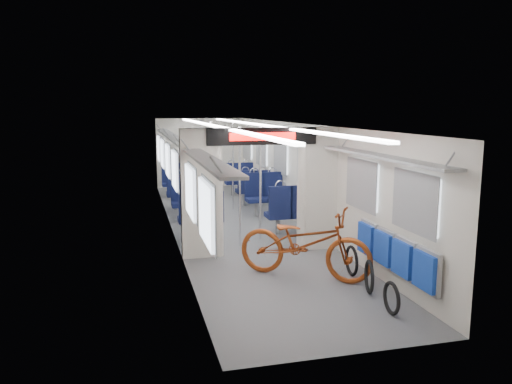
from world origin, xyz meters
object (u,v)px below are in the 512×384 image
at_px(bike_hoop_b, 369,278).
at_px(stanchion_far_left, 211,167).
at_px(stanchion_far_right, 233,166).
at_px(bike_hoop_a, 391,300).
at_px(seat_bay_far_left, 181,183).
at_px(seat_bay_near_left, 195,204).
at_px(bike_hoop_c, 352,262).
at_px(seat_bay_near_right, 276,199).
at_px(bicycle, 305,243).
at_px(stanchion_near_right, 260,184).
at_px(seat_bay_far_right, 246,181).
at_px(stanchion_near_left, 240,187).
at_px(flip_bench, 394,253).

relative_size(bike_hoop_b, stanchion_far_left, 0.22).
height_order(bike_hoop_b, stanchion_far_right, stanchion_far_right).
xyz_separation_m(bike_hoop_a, seat_bay_far_left, (-1.86, 8.43, 0.36)).
bearing_deg(seat_bay_near_left, stanchion_far_right, 56.37).
height_order(bike_hoop_b, seat_bay_near_left, seat_bay_near_left).
height_order(bike_hoop_c, seat_bay_near_right, seat_bay_near_right).
bearing_deg(stanchion_far_right, seat_bay_near_right, -70.44).
bearing_deg(bicycle, stanchion_near_right, 38.32).
bearing_deg(stanchion_near_right, stanchion_far_right, 88.73).
height_order(seat_bay_far_left, seat_bay_far_right, seat_bay_far_left).
relative_size(bike_hoop_a, stanchion_near_right, 0.19).
bearing_deg(bike_hoop_b, seat_bay_near_left, 113.12).
relative_size(seat_bay_far_right, stanchion_far_left, 0.88).
relative_size(seat_bay_near_right, stanchion_near_right, 1.01).
relative_size(bike_hoop_b, seat_bay_near_right, 0.21).
bearing_deg(seat_bay_far_right, stanchion_far_right, -116.52).
bearing_deg(stanchion_far_left, stanchion_near_right, -80.63).
bearing_deg(bike_hoop_c, stanchion_far_left, 103.71).
distance_m(bicycle, seat_bay_far_left, 6.91).
xyz_separation_m(seat_bay_far_right, stanchion_near_left, (-1.21, -4.74, 0.61)).
bearing_deg(bike_hoop_b, seat_bay_far_left, 104.12).
bearing_deg(stanchion_far_left, stanchion_far_right, 4.82).
height_order(bicycle, seat_bay_near_left, bicycle).
bearing_deg(bike_hoop_a, seat_bay_far_left, 102.47).
height_order(seat_bay_far_left, stanchion_far_left, stanchion_far_left).
bearing_deg(seat_bay_far_right, bike_hoop_a, -90.05).
relative_size(bike_hoop_a, stanchion_far_right, 0.19).
xyz_separation_m(bicycle, seat_bay_far_right, (0.62, 6.78, -0.03)).
height_order(bicycle, flip_bench, bicycle).
bearing_deg(bicycle, bike_hoop_c, -61.22).
relative_size(seat_bay_near_left, stanchion_near_right, 0.90).
bearing_deg(flip_bench, stanchion_far_right, 99.42).
xyz_separation_m(seat_bay_near_right, seat_bay_far_left, (-1.87, 3.11, -0.02)).
height_order(seat_bay_near_right, stanchion_near_left, stanchion_near_left).
relative_size(bike_hoop_c, stanchion_far_left, 0.21).
xyz_separation_m(bike_hoop_a, stanchion_near_left, (-1.20, 3.67, 0.95)).
distance_m(bicycle, stanchion_near_left, 2.20).
xyz_separation_m(bike_hoop_c, stanchion_far_left, (-1.35, 5.55, 0.93)).
bearing_deg(seat_bay_near_right, stanchion_near_right, -118.85).
bearing_deg(bicycle, seat_bay_far_right, 30.98).
bearing_deg(bike_hoop_c, bicycle, 172.56).
xyz_separation_m(seat_bay_near_left, seat_bay_far_right, (1.87, 3.13, -0.00)).
height_order(seat_bay_near_left, seat_bay_far_right, seat_bay_near_left).
bearing_deg(bike_hoop_c, seat_bay_far_left, 106.26).
distance_m(bike_hoop_b, stanchion_far_left, 6.51).
distance_m(flip_bench, seat_bay_far_left, 8.03).
bearing_deg(stanchion_far_right, bike_hoop_c, -82.04).
distance_m(seat_bay_far_left, stanchion_near_left, 4.84).
relative_size(bike_hoop_c, seat_bay_far_left, 0.23).
xyz_separation_m(bike_hoop_a, seat_bay_near_left, (-1.86, 5.28, 0.35)).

